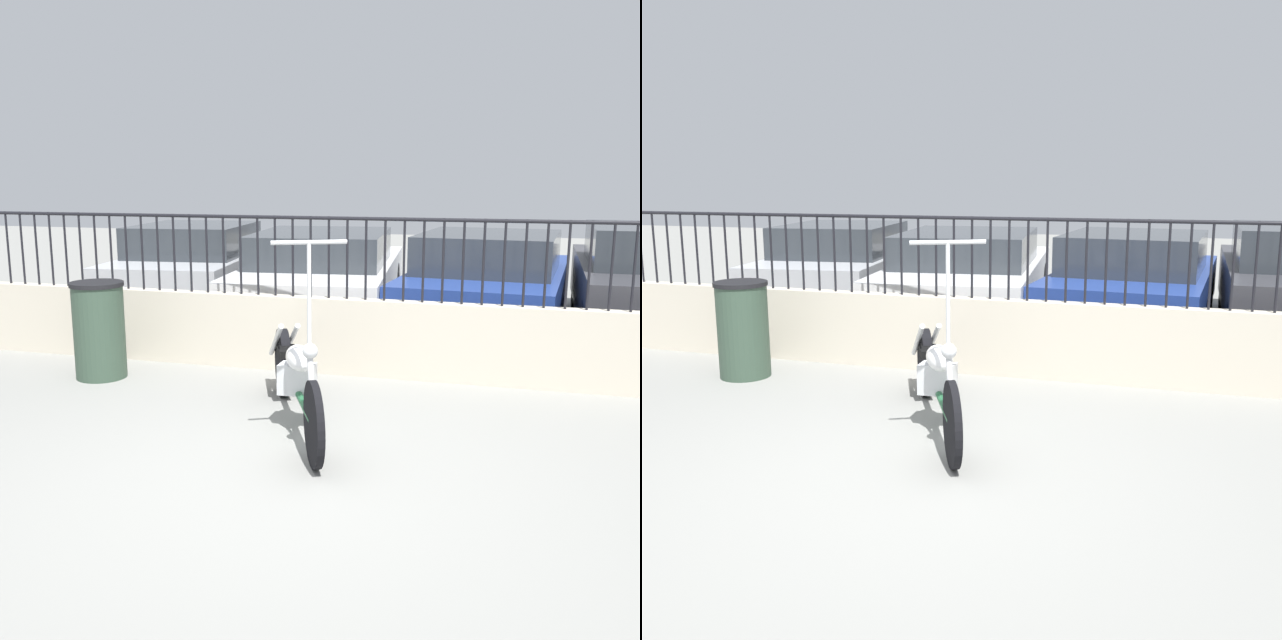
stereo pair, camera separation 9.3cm
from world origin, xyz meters
TOP-DOWN VIEW (x-y plane):
  - ground_plane at (0.00, 0.00)m, footprint 40.00×40.00m
  - low_wall at (0.00, 2.56)m, footprint 9.55×0.18m
  - fence_railing at (0.00, 2.56)m, footprint 9.55×0.04m
  - motorcycle_green at (-0.26, 1.04)m, footprint 1.12×2.16m
  - trash_bin at (-2.51, 1.79)m, footprint 0.52×0.52m
  - car_silver at (-3.24, 5.67)m, footprint 2.18×4.26m
  - car_white at (-1.13, 5.17)m, footprint 2.31×4.69m
  - car_blue at (1.09, 5.13)m, footprint 2.18×4.15m

SIDE VIEW (x-z plane):
  - ground_plane at x=0.00m, z-range 0.00..0.00m
  - low_wall at x=0.00m, z-range 0.00..0.77m
  - motorcycle_green at x=-0.26m, z-range -0.37..1.18m
  - trash_bin at x=-2.51m, z-range 0.00..0.96m
  - car_white at x=-1.13m, z-range 0.02..1.25m
  - car_blue at x=1.09m, z-range 0.01..1.27m
  - car_silver at x=-3.24m, z-range 0.01..1.28m
  - fence_railing at x=0.00m, z-range 0.90..1.71m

